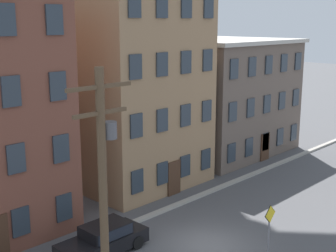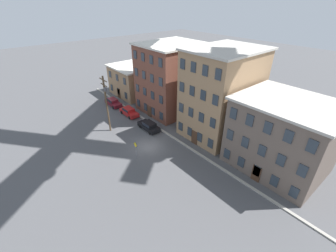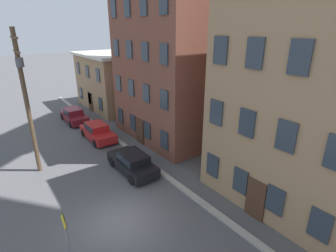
{
  "view_description": "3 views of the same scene",
  "coord_description": "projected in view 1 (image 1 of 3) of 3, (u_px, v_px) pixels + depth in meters",
  "views": [
    {
      "loc": [
        -16.67,
        -13.36,
        10.83
      ],
      "look_at": [
        0.47,
        3.23,
        5.45
      ],
      "focal_mm": 50.0,
      "sensor_mm": 36.0,
      "label": 1
    },
    {
      "loc": [
        23.38,
        -15.57,
        19.81
      ],
      "look_at": [
        1.55,
        2.6,
        3.36
      ],
      "focal_mm": 24.0,
      "sensor_mm": 36.0,
      "label": 2
    },
    {
      "loc": [
        10.3,
        -4.39,
        9.45
      ],
      "look_at": [
        -1.82,
        4.45,
        3.78
      ],
      "focal_mm": 28.0,
      "sensor_mm": 36.0,
      "label": 3
    }
  ],
  "objects": [
    {
      "name": "utility_pole",
      "position": [
        104.0,
        198.0,
        14.87
      ],
      "size": [
        2.4,
        0.44,
        9.49
      ],
      "color": "brown",
      "rests_on": "ground_plane"
    },
    {
      "name": "apartment_annex",
      "position": [
        219.0,
        95.0,
        39.35
      ],
      "size": [
        11.6,
        9.79,
        9.38
      ],
      "color": "#66564C",
      "rests_on": "ground_plane"
    },
    {
      "name": "ground_plane",
      "position": [
        208.0,
        245.0,
        23.14
      ],
      "size": [
        200.0,
        200.0,
        0.0
      ],
      "primitive_type": "plane",
      "color": "#4C4C4F"
    },
    {
      "name": "car_black",
      "position": [
        104.0,
        238.0,
        22.19
      ],
      "size": [
        4.4,
        1.92,
        1.43
      ],
      "color": "black",
      "rests_on": "ground_plane"
    },
    {
      "name": "kerb_strip",
      "position": [
        146.0,
        217.0,
        26.17
      ],
      "size": [
        56.0,
        0.36,
        0.16
      ],
      "primitive_type": "cube",
      "color": "#9E998E",
      "rests_on": "ground_plane"
    },
    {
      "name": "caution_sign",
      "position": [
        269.0,
        223.0,
        21.59
      ],
      "size": [
        0.88,
        0.08,
        2.59
      ],
      "color": "slate",
      "rests_on": "ground_plane"
    },
    {
      "name": "apartment_far",
      "position": [
        116.0,
        80.0,
        32.06
      ],
      "size": [
        8.86,
        11.35,
        13.65
      ],
      "color": "#9E7A56",
      "rests_on": "ground_plane"
    }
  ]
}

